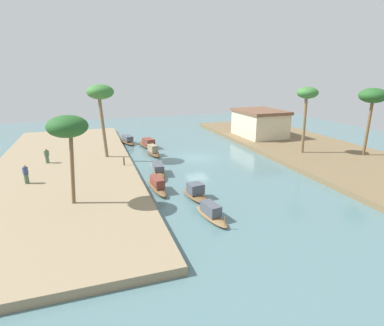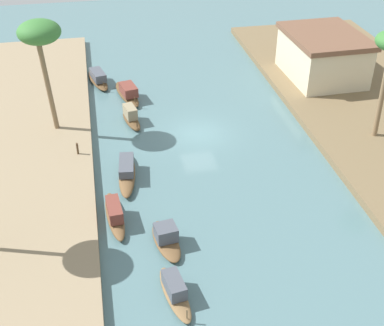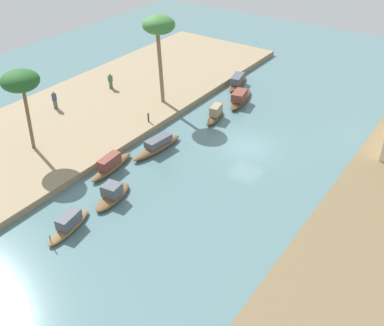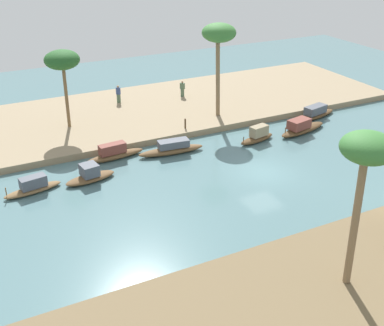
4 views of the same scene
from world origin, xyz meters
name	(u,v)px [view 1 (image 1 of 4)]	position (x,y,z in m)	size (l,w,h in m)	color
river_water	(197,158)	(0.00, 0.00, 0.00)	(70.34, 70.34, 0.00)	slate
riverbank_left	(64,168)	(0.00, -14.64, 0.26)	(41.06, 13.74, 0.53)	#937F60
riverbank_right	(302,146)	(0.00, 14.64, 0.26)	(41.06, 13.74, 0.53)	brown
sampan_upstream_small	(148,144)	(-6.88, -4.60, 0.47)	(5.22, 2.27, 1.29)	brown
sampan_with_red_awning	(195,193)	(11.33, -4.16, 0.44)	(3.65, 1.70, 1.25)	brown
sampan_foreground	(211,213)	(15.08, -4.31, 0.42)	(3.90, 1.58, 1.11)	brown
sampan_with_tall_canopy	(153,152)	(-2.59, -4.72, 0.49)	(3.50, 1.57, 1.31)	brown
sampan_open_hull	(158,170)	(4.55, -5.67, 0.43)	(5.20, 1.57, 1.10)	brown
sampan_near_left_bank	(127,140)	(-10.26, -6.86, 0.44)	(4.76, 2.18, 1.15)	brown
sampan_downstream_large	(157,186)	(8.74, -6.74, 0.47)	(4.56, 1.29, 1.24)	brown
person_on_near_bank	(47,157)	(-1.40, -16.28, 1.22)	(0.49, 0.50, 1.54)	#4C664C
person_by_mooring	(26,176)	(4.79, -17.30, 1.23)	(0.52, 0.52, 1.69)	#4C664C
mooring_post	(124,161)	(1.95, -8.70, 0.94)	(0.14, 0.14, 0.82)	#4C3823
palm_tree_left_near	(100,94)	(-1.97, -10.32, 7.48)	(2.87, 2.87, 7.98)	#7F6647
palm_tree_left_far	(67,128)	(10.47, -13.20, 6.12)	(2.79, 2.79, 6.45)	brown
palm_tree_right_tall	(307,96)	(3.44, 11.95, 7.13)	(2.37, 2.37, 7.62)	#7F6647
palm_tree_right_short	(373,97)	(6.69, 18.05, 7.09)	(2.96, 2.96, 7.55)	brown
riverside_building	(260,123)	(-6.81, 12.19, 2.47)	(7.85, 6.18, 3.84)	beige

